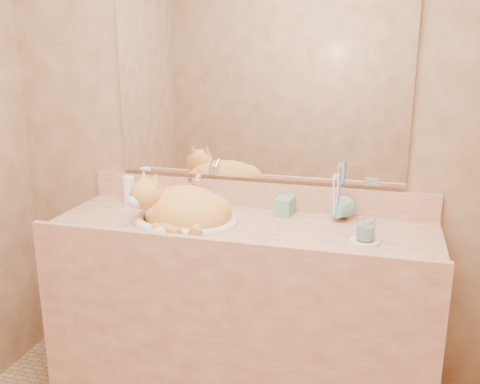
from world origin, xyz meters
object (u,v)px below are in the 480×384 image
(cat, at_px, (180,207))
(soap_dispenser, at_px, (281,199))
(vanity_counter, at_px, (241,317))
(sink_basin, at_px, (185,206))
(water_glass, at_px, (366,230))
(toothbrush_cup, at_px, (336,213))

(cat, relative_size, soap_dispenser, 2.50)
(vanity_counter, relative_size, sink_basin, 3.62)
(sink_basin, height_order, cat, cat)
(water_glass, bearing_deg, soap_dispenser, 149.09)
(sink_basin, xyz_separation_m, water_glass, (0.75, -0.05, -0.02))
(sink_basin, relative_size, toothbrush_cup, 4.50)
(sink_basin, relative_size, soap_dispenser, 2.69)
(cat, xyz_separation_m, soap_dispenser, (0.39, 0.18, 0.02))
(soap_dispenser, relative_size, toothbrush_cup, 1.68)
(cat, bearing_deg, sink_basin, 52.16)
(vanity_counter, bearing_deg, cat, -173.47)
(cat, distance_m, water_glass, 0.76)
(sink_basin, distance_m, water_glass, 0.75)
(soap_dispenser, relative_size, water_glass, 2.00)
(cat, bearing_deg, soap_dispenser, 47.75)
(toothbrush_cup, bearing_deg, vanity_counter, -160.41)
(water_glass, bearing_deg, sink_basin, 176.36)
(soap_dispenser, bearing_deg, water_glass, -25.10)
(sink_basin, xyz_separation_m, cat, (-0.02, -0.01, -0.00))
(vanity_counter, distance_m, water_glass, 0.70)
(soap_dispenser, xyz_separation_m, water_glass, (0.37, -0.22, -0.03))
(sink_basin, distance_m, cat, 0.02)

